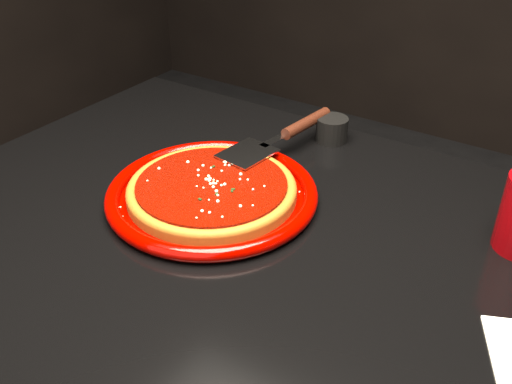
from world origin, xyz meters
TOP-DOWN VIEW (x-y plane):
  - plate at (-0.17, 0.06)m, footprint 0.38×0.38m
  - pizza_crust at (-0.17, 0.06)m, footprint 0.30×0.30m
  - pizza_crust_rim at (-0.17, 0.06)m, footprint 0.30×0.30m
  - pizza_sauce at (-0.17, 0.06)m, footprint 0.27×0.27m
  - parmesan_dusting at (-0.17, 0.06)m, footprint 0.22×0.22m
  - basil_flecks at (-0.17, 0.06)m, footprint 0.20×0.20m
  - pizza_server at (-0.16, 0.23)m, footprint 0.12×0.30m
  - ramekin at (-0.11, 0.34)m, footprint 0.06×0.06m

SIDE VIEW (x-z plane):
  - plate at x=-0.17m, z-range 0.75..0.77m
  - pizza_crust at x=-0.17m, z-range 0.76..0.77m
  - pizza_crust_rim at x=-0.17m, z-range 0.76..0.78m
  - ramekin at x=-0.11m, z-range 0.75..0.79m
  - pizza_sauce at x=-0.17m, z-range 0.77..0.78m
  - basil_flecks at x=-0.17m, z-range 0.78..0.78m
  - parmesan_dusting at x=-0.17m, z-range 0.78..0.79m
  - pizza_server at x=-0.16m, z-range 0.78..0.80m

